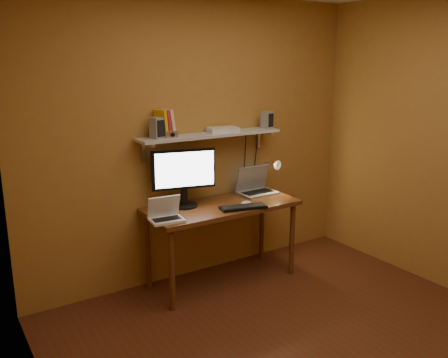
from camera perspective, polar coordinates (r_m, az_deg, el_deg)
room at (r=3.15m, az=11.48°, el=0.61°), size 3.44×3.24×2.64m
desk at (r=4.33m, az=-0.22°, el=-4.15°), size 1.40×0.60×0.75m
wall_shelf at (r=4.33m, az=-1.61°, el=5.30°), size 1.40×0.25×0.21m
monitor at (r=4.19m, az=-4.87°, el=0.51°), size 0.56×0.29×0.52m
laptop at (r=4.66m, az=3.76°, el=-0.86°), size 0.37×0.27×0.27m
netbook at (r=3.90m, az=-7.07°, el=-4.18°), size 0.29×0.22×0.20m
keyboard at (r=4.19m, az=2.32°, el=-3.42°), size 0.44×0.23×0.02m
mouse at (r=4.29m, az=2.66°, el=-2.89°), size 0.10×0.07×0.04m
desk_lamp at (r=4.72m, az=5.73°, el=1.02°), size 0.09×0.23×0.38m
speaker_left at (r=4.07m, az=-8.03°, el=6.11°), size 0.12×0.12×0.18m
speaker_right at (r=4.67m, az=5.21°, el=7.11°), size 0.11×0.11×0.16m
books at (r=4.12m, az=-7.16°, el=6.66°), size 0.15×0.17×0.24m
shelf_camera at (r=4.08m, az=-6.26°, el=5.34°), size 0.11×0.06×0.06m
router at (r=4.40m, az=-0.16°, el=5.96°), size 0.30×0.23×0.05m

